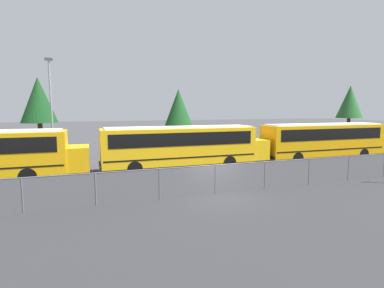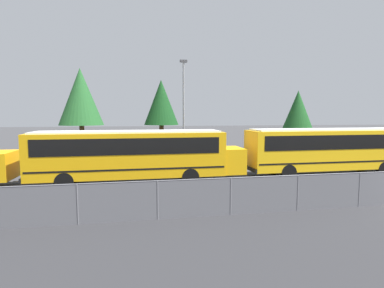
# 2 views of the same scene
# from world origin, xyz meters

# --- Properties ---
(ground_plane) EXTENTS (200.00, 200.00, 0.00)m
(ground_plane) POSITION_xyz_m (0.00, 0.00, 0.00)
(ground_plane) COLOR #38383A
(road_strip) EXTENTS (114.76, 12.00, 0.01)m
(road_strip) POSITION_xyz_m (0.00, -6.00, 0.00)
(road_strip) COLOR #2B2B2D
(road_strip) RESTS_ON ground_plane
(fence) EXTENTS (80.83, 0.07, 1.64)m
(fence) POSITION_xyz_m (0.00, -0.00, 0.84)
(fence) COLOR #9EA0A5
(fence) RESTS_ON ground_plane
(school_bus_2) EXTENTS (13.11, 2.52, 3.30)m
(school_bus_2) POSITION_xyz_m (0.36, 6.93, 1.97)
(school_bus_2) COLOR yellow
(school_bus_2) RESTS_ON ground_plane
(school_bus_3) EXTENTS (13.11, 2.52, 3.30)m
(school_bus_3) POSITION_xyz_m (13.75, 6.82, 1.97)
(school_bus_3) COLOR orange
(school_bus_3) RESTS_ON ground_plane
(light_pole) EXTENTS (0.60, 0.24, 8.76)m
(light_pole) POSITION_xyz_m (-9.34, 12.84, 4.77)
(light_pole) COLOR gray
(light_pole) RESTS_ON ground_plane
(tree_0) EXTENTS (3.32, 3.32, 7.70)m
(tree_0) POSITION_xyz_m (26.60, 16.59, 5.49)
(tree_0) COLOR #51381E
(tree_0) RESTS_ON ground_plane
(tree_2) EXTENTS (3.56, 3.56, 6.64)m
(tree_2) POSITION_xyz_m (2.39, 15.22, 4.30)
(tree_2) COLOR #51381E
(tree_2) RESTS_ON ground_plane
(tree_3) EXTENTS (3.31, 3.31, 7.60)m
(tree_3) POSITION_xyz_m (-10.86, 17.08, 5.40)
(tree_3) COLOR #51381E
(tree_3) RESTS_ON ground_plane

